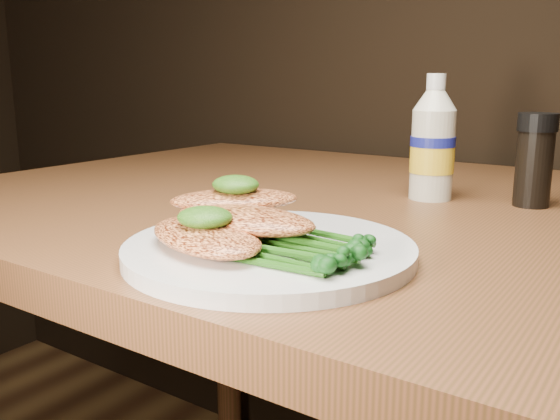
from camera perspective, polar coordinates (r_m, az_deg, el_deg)
The scene contains 9 objects.
plate at distance 0.51m, azimuth -1.02°, elevation -3.82°, with size 0.25×0.25×0.01m, color silver.
chicken_front at distance 0.50m, azimuth -7.11°, elevation -2.50°, with size 0.13×0.07×0.02m, color #F9904F.
chicken_mid at distance 0.51m, azimuth -3.42°, elevation -0.88°, with size 0.14×0.07×0.02m, color #F9904F.
chicken_back at distance 0.56m, azimuth -4.34°, elevation 1.00°, with size 0.12×0.06×0.02m, color #F9904F.
pesto_front at distance 0.49m, azimuth -7.16°, elevation -0.69°, with size 0.05×0.04×0.02m, color #103608.
pesto_back at distance 0.56m, azimuth -4.25°, elevation 2.43°, with size 0.05×0.04×0.02m, color #103608.
broccolini_bundle at distance 0.47m, azimuth 2.28°, elevation -3.39°, with size 0.12×0.09×0.02m, color #1E5111, non-canonical shape.
mayo_bottle at distance 0.77m, azimuth 14.37°, elevation 6.71°, with size 0.05×0.05×0.16m, color beige, non-canonical shape.
pepper_grinder at distance 0.77m, azimuth 23.05°, elevation 4.37°, with size 0.05×0.05×0.11m, color black, non-canonical shape.
Camera 1 is at (0.30, 0.38, 0.90)m, focal length 38.43 mm.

